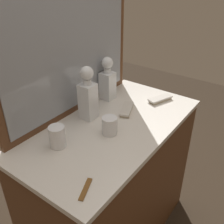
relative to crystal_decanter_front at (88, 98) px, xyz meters
name	(u,v)px	position (x,y,z in m)	size (l,w,h in m)	color
dresser	(112,185)	(0.01, -0.15, -0.57)	(1.10, 0.58, 0.90)	brown
dresser_mirror	(70,43)	(0.01, 0.12, 0.28)	(0.97, 0.03, 0.80)	brown
crystal_decanter_front	(88,98)	(0.00, 0.00, 0.00)	(0.08, 0.08, 0.30)	white
crystal_decanter_center	(108,83)	(0.25, 0.06, -0.01)	(0.08, 0.08, 0.27)	white
crystal_tumbler_far_right	(110,126)	(-0.06, -0.19, -0.08)	(0.08, 0.08, 0.09)	white
crystal_tumbler_right	(57,137)	(-0.29, -0.05, -0.07)	(0.08, 0.08, 0.11)	white
silver_brush_front	(160,99)	(0.42, -0.23, -0.11)	(0.17, 0.11, 0.02)	#B7A88C
silver_brush_far_left	(127,110)	(0.18, -0.14, -0.11)	(0.17, 0.12, 0.02)	#B7A88C
tortoiseshell_comb	(86,189)	(-0.42, -0.34, -0.12)	(0.11, 0.06, 0.01)	brown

